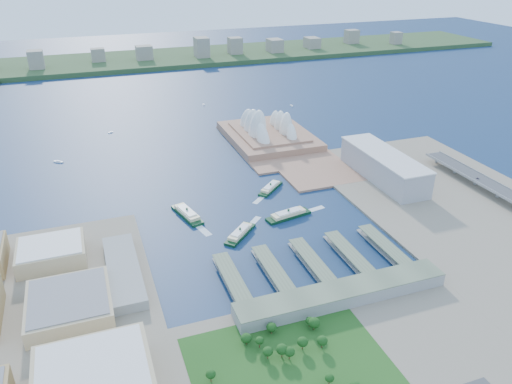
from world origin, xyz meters
name	(u,v)px	position (x,y,z in m)	size (l,w,h in m)	color
ground	(271,233)	(0.00, 0.00, 0.00)	(3000.00, 3000.00, 0.00)	#0E2544
west_land	(26,351)	(-250.00, -105.00, 1.50)	(220.00, 390.00, 3.00)	gray
south_land	(372,364)	(0.00, -210.00, 1.50)	(720.00, 180.00, 3.00)	gray
east_land	(475,217)	(240.00, -50.00, 1.50)	(240.00, 500.00, 3.00)	gray
peninsula	(274,143)	(107.50, 260.00, 1.50)	(135.00, 220.00, 3.00)	#986B53
far_shore	(142,60)	(0.00, 980.00, 6.00)	(2200.00, 260.00, 12.00)	#2D4926
opera_house	(269,122)	(105.00, 280.00, 32.00)	(134.00, 180.00, 58.00)	white
toaster_building	(384,166)	(195.00, 80.00, 20.50)	(45.00, 155.00, 35.00)	#96969B
west_buildings	(24,308)	(-250.00, -70.00, 16.50)	(200.00, 280.00, 27.00)	#A68653
ferry_wharves	(312,263)	(14.00, -75.00, 4.65)	(184.00, 90.00, 9.30)	#57644C
terminal_building	(342,294)	(15.00, -135.00, 9.00)	(200.00, 28.00, 12.00)	gray
park	(290,356)	(-60.00, -190.00, 11.00)	(150.00, 110.00, 16.00)	#194714
far_skyline	(142,49)	(0.00, 960.00, 39.50)	(1900.00, 140.00, 55.00)	gray
ferry_a	(187,212)	(-80.27, 69.97, 5.53)	(14.88, 58.45, 11.05)	black
ferry_b	(271,186)	(39.39, 103.41, 4.64)	(12.49, 49.07, 9.28)	black
ferry_c	(240,232)	(-34.86, 6.25, 4.88)	(13.15, 51.66, 9.77)	black
ferry_d	(288,213)	(32.06, 26.64, 5.35)	(14.39, 56.53, 10.69)	black
boat_a	(58,161)	(-223.88, 297.22, 1.47)	(3.82, 15.28, 2.95)	white
boat_b	(111,132)	(-138.63, 405.66, 1.16)	(3.00, 8.57, 2.31)	white
boat_c	(292,105)	(219.81, 448.56, 1.22)	(3.17, 10.87, 2.45)	white
boat_e	(204,104)	(54.72, 515.11, 1.36)	(3.54, 11.12, 2.73)	white
car_c	(478,178)	(296.00, 13.09, 15.57)	(2.01, 4.94, 1.43)	slate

